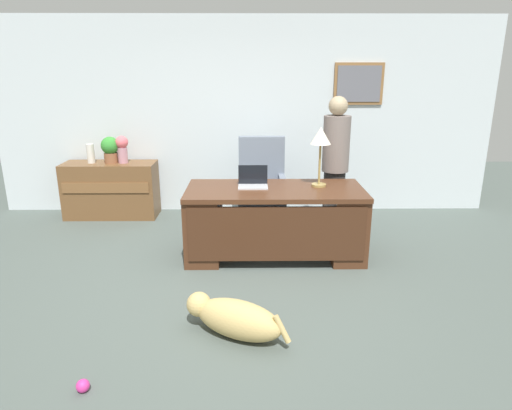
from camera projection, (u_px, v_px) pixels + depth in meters
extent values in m
plane|color=#4C5651|center=(242.00, 290.00, 4.26)|extent=(12.00, 12.00, 0.00)
cube|color=silver|center=(245.00, 117.00, 6.35)|extent=(7.00, 0.12, 2.70)
cube|color=olive|center=(359.00, 84.00, 6.17)|extent=(0.68, 0.03, 0.56)
cube|color=slate|center=(359.00, 84.00, 6.15)|extent=(0.60, 0.01, 0.48)
cube|color=#4C2B19|center=(275.00, 191.00, 4.85)|extent=(1.92, 0.86, 0.05)
cube|color=#4C2B19|center=(204.00, 225.00, 4.96)|extent=(0.36, 0.80, 0.72)
cube|color=#4C2B19|center=(345.00, 224.00, 4.97)|extent=(0.36, 0.80, 0.72)
cube|color=#412415|center=(277.00, 234.00, 4.57)|extent=(1.82, 0.04, 0.58)
cube|color=brown|center=(111.00, 190.00, 6.28)|extent=(1.26, 0.48, 0.76)
cube|color=brown|center=(105.00, 188.00, 6.02)|extent=(1.16, 0.02, 0.14)
cube|color=slate|center=(262.00, 200.00, 5.84)|extent=(0.60, 0.58, 0.18)
cylinder|color=black|center=(262.00, 217.00, 5.90)|extent=(0.10, 0.10, 0.28)
cylinder|color=black|center=(262.00, 225.00, 5.94)|extent=(0.52, 0.52, 0.05)
cube|color=slate|center=(262.00, 163.00, 5.94)|extent=(0.60, 0.12, 0.70)
cube|color=slate|center=(242.00, 185.00, 5.77)|extent=(0.08, 0.50, 0.22)
cube|color=slate|center=(282.00, 185.00, 5.78)|extent=(0.08, 0.50, 0.22)
cylinder|color=#262323|center=(333.00, 203.00, 5.57)|extent=(0.26, 0.26, 0.82)
cylinder|color=slate|center=(336.00, 144.00, 5.36)|extent=(0.32, 0.32, 0.66)
sphere|color=tan|center=(338.00, 106.00, 5.23)|extent=(0.23, 0.23, 0.23)
ellipsoid|color=tan|center=(239.00, 319.00, 3.48)|extent=(0.79, 0.60, 0.30)
sphere|color=tan|center=(199.00, 304.00, 3.63)|extent=(0.20, 0.20, 0.20)
cylinder|color=tan|center=(282.00, 329.00, 3.32)|extent=(0.15, 0.11, 0.21)
cube|color=#B2B5BA|center=(253.00, 187.00, 4.88)|extent=(0.32, 0.22, 0.01)
cube|color=black|center=(253.00, 174.00, 4.95)|extent=(0.32, 0.01, 0.21)
cylinder|color=#9E8447|center=(319.00, 185.00, 4.94)|extent=(0.16, 0.16, 0.02)
cylinder|color=#9E8447|center=(320.00, 164.00, 4.87)|extent=(0.02, 0.02, 0.44)
cone|color=silver|center=(321.00, 136.00, 4.78)|extent=(0.22, 0.22, 0.18)
cylinder|color=#BE8392|center=(123.00, 155.00, 6.14)|extent=(0.13, 0.13, 0.22)
sphere|color=#EF656E|center=(122.00, 142.00, 6.09)|extent=(0.17, 0.17, 0.17)
cylinder|color=silver|center=(91.00, 154.00, 6.13)|extent=(0.10, 0.10, 0.26)
cylinder|color=brown|center=(111.00, 158.00, 6.15)|extent=(0.18, 0.18, 0.14)
sphere|color=#368F33|center=(110.00, 146.00, 6.10)|extent=(0.24, 0.24, 0.24)
sphere|color=#D8338C|center=(83.00, 386.00, 2.91)|extent=(0.09, 0.09, 0.09)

